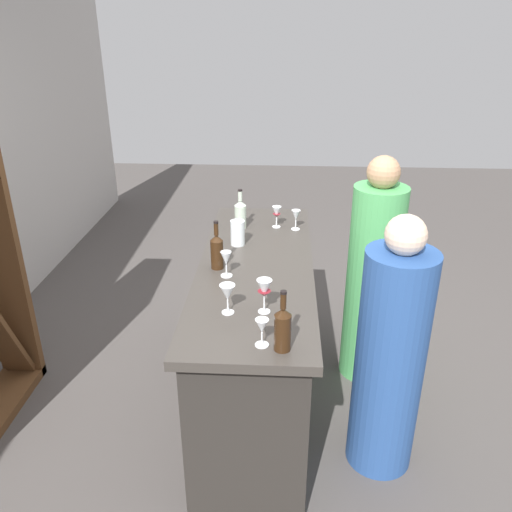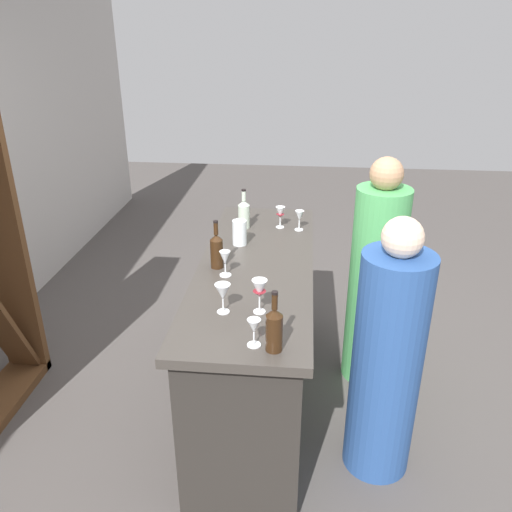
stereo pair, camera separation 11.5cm
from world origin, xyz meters
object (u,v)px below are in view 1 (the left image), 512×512
at_px(wine_glass_far_center, 227,293).
at_px(water_pitcher, 238,233).
at_px(wine_glass_near_right, 262,327).
at_px(wine_glass_far_right, 226,260).
at_px(wine_bottle_center_clear_pale, 240,214).
at_px(person_center_guest, 372,280).
at_px(person_left_guest, 390,359).
at_px(wine_bottle_second_left_amber_brown, 217,251).
at_px(wine_glass_near_left, 296,216).
at_px(wine_bottle_leftmost_amber_brown, 283,328).
at_px(wine_glass_far_left, 264,290).
at_px(wine_glass_near_center, 277,213).

xyz_separation_m(wine_glass_far_center, water_pitcher, (0.85, 0.03, -0.03)).
bearing_deg(wine_glass_near_right, wine_glass_far_right, 18.98).
bearing_deg(water_pitcher, wine_glass_near_right, -169.56).
xyz_separation_m(wine_bottle_center_clear_pale, person_center_guest, (-0.25, -0.89, -0.36)).
distance_m(wine_glass_far_right, person_left_guest, 1.02).
distance_m(wine_bottle_second_left_amber_brown, wine_glass_near_left, 0.78).
bearing_deg(wine_glass_far_center, wine_bottle_leftmost_amber_brown, -137.49).
height_order(wine_glass_near_left, wine_glass_near_right, wine_glass_near_left).
bearing_deg(wine_glass_far_left, wine_bottle_leftmost_amber_brown, -163.60).
bearing_deg(person_left_guest, wine_bottle_leftmost_amber_brown, 16.43).
distance_m(wine_bottle_leftmost_amber_brown, wine_glass_near_left, 1.43).
relative_size(wine_bottle_center_clear_pale, wine_glass_far_center, 1.80).
height_order(wine_bottle_leftmost_amber_brown, wine_glass_far_left, wine_bottle_leftmost_amber_brown).
height_order(wine_glass_far_left, wine_glass_far_center, wine_glass_far_left).
relative_size(wine_bottle_second_left_amber_brown, wine_glass_near_center, 1.93).
xyz_separation_m(wine_glass_far_left, wine_glass_far_center, (-0.02, 0.18, -0.01)).
distance_m(wine_glass_far_right, water_pitcher, 0.45).
height_order(wine_bottle_second_left_amber_brown, wine_bottle_center_clear_pale, wine_bottle_second_left_amber_brown).
relative_size(wine_glass_far_right, person_left_guest, 0.10).
distance_m(wine_glass_near_center, wine_glass_far_center, 1.19).
bearing_deg(wine_glass_near_left, wine_glass_far_center, 162.95).
distance_m(wine_glass_near_left, wine_glass_near_right, 1.41).
xyz_separation_m(wine_bottle_leftmost_amber_brown, water_pitcher, (1.14, 0.30, -0.03)).
xyz_separation_m(wine_bottle_leftmost_amber_brown, wine_bottle_second_left_amber_brown, (0.79, 0.38, 0.00)).
bearing_deg(wine_glass_near_right, wine_glass_near_left, -6.82).
height_order(wine_glass_near_right, wine_glass_far_center, wine_glass_far_center).
bearing_deg(wine_glass_far_center, person_left_guest, -84.41).
xyz_separation_m(wine_glass_near_left, wine_glass_far_left, (-1.11, 0.17, 0.03)).
relative_size(wine_bottle_center_clear_pale, wine_glass_near_left, 1.98).
xyz_separation_m(wine_bottle_center_clear_pale, wine_glass_far_center, (-1.14, -0.03, 0.00)).
bearing_deg(wine_bottle_leftmost_amber_brown, wine_glass_far_right, 24.76).
bearing_deg(wine_glass_far_left, wine_glass_near_center, -1.87).
height_order(wine_bottle_center_clear_pale, water_pitcher, wine_bottle_center_clear_pale).
relative_size(wine_glass_far_left, person_left_guest, 0.12).
height_order(water_pitcher, person_center_guest, person_center_guest).
xyz_separation_m(wine_glass_near_left, water_pitcher, (-0.29, 0.37, -0.02)).
bearing_deg(wine_glass_near_right, wine_glass_far_center, 33.70).
xyz_separation_m(wine_bottle_leftmost_amber_brown, wine_glass_near_right, (0.02, 0.09, -0.02)).
bearing_deg(person_center_guest, wine_bottle_center_clear_pale, -35.55).
bearing_deg(wine_bottle_center_clear_pale, wine_glass_far_right, 178.65).
relative_size(water_pitcher, person_center_guest, 0.10).
bearing_deg(person_left_guest, wine_bottle_second_left_amber_brown, -40.91).
bearing_deg(wine_bottle_center_clear_pale, wine_bottle_leftmost_amber_brown, -168.09).
height_order(wine_glass_near_center, wine_glass_far_right, wine_glass_near_center).
bearing_deg(wine_bottle_leftmost_amber_brown, wine_glass_near_right, 74.61).
xyz_separation_m(wine_bottle_center_clear_pale, wine_glass_near_center, (0.03, -0.25, -0.00)).
distance_m(wine_bottle_leftmost_amber_brown, wine_glass_far_center, 0.40).
relative_size(wine_glass_near_left, wine_glass_far_left, 0.79).
relative_size(wine_bottle_second_left_amber_brown, wine_glass_far_center, 1.88).
distance_m(wine_bottle_leftmost_amber_brown, wine_glass_far_right, 0.76).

